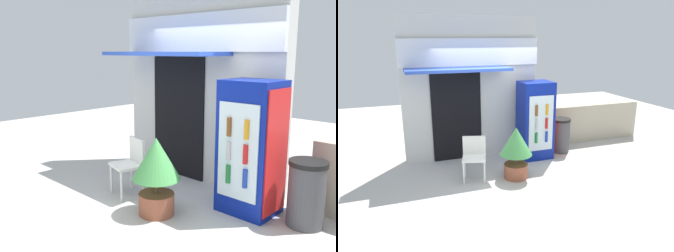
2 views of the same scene
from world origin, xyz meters
The scene contains 7 objects.
ground centered at (0.00, 0.00, 0.00)m, with size 16.00×16.00×0.00m, color beige.
storefront_building centered at (-0.42, 1.44, 1.63)m, with size 3.06×1.03×3.17m.
drink_cooler centered at (0.95, 0.86, 0.88)m, with size 0.74×0.67×1.77m.
plastic_chair centered at (-0.67, 0.18, 0.51)m, with size 0.54×0.50×0.85m.
potted_plant_near_shop centered at (0.12, -0.06, 0.62)m, with size 0.64×0.64×1.04m.
trash_bin centered at (1.67, 0.98, 0.42)m, with size 0.46×0.46×0.83m.
stone_boundary_wall centered at (2.91, 1.51, 0.49)m, with size 2.74×0.23×0.99m, color #B7AD93.
Camera 2 is at (-2.02, -5.50, 2.73)m, focal length 33.81 mm.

